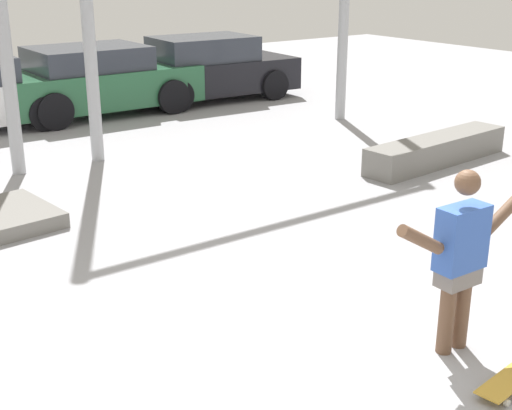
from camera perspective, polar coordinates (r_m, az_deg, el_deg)
ground_plane at (r=6.49m, az=5.67°, el=-9.77°), size 36.00×36.00×0.00m
skateboarder at (r=6.00m, az=16.02°, el=-3.85°), size 1.44×0.23×1.58m
skateboard at (r=5.98m, az=19.70°, el=-13.00°), size 0.77×0.32×0.08m
grind_box at (r=11.74m, az=14.27°, el=4.28°), size 2.96×0.81×0.43m
parked_car_green at (r=15.33m, az=-12.76°, el=9.66°), size 4.12×2.04×1.40m
parked_car_black at (r=16.53m, az=-3.86°, el=10.77°), size 4.05×1.99×1.44m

